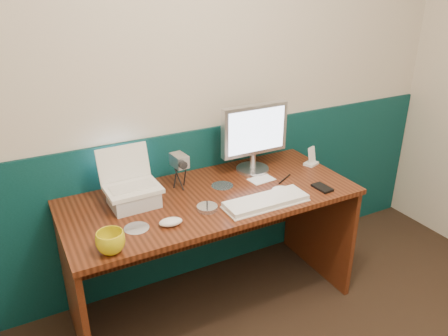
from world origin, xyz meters
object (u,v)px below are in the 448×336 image
laptop (131,171)px  mug (111,242)px  monitor (253,138)px  keyboard (266,202)px  camcorder (180,173)px  desk (212,252)px

laptop → mug: 0.45m
laptop → monitor: size_ratio=0.65×
keyboard → camcorder: (-0.32, 0.39, 0.08)m
laptop → keyboard: size_ratio=0.61×
laptop → mug: laptop is taller
camcorder → monitor: bearing=-4.3°
laptop → desk: bearing=-13.5°
desk → keyboard: 0.50m
laptop → camcorder: size_ratio=1.45×
monitor → mug: bearing=-155.3°
laptop → keyboard: (0.61, -0.31, -0.18)m
camcorder → desk: bearing=-59.9°
mug → camcorder: (0.50, 0.44, 0.04)m
monitor → keyboard: bearing=-111.6°
desk → mug: (-0.62, -0.28, 0.43)m
laptop → camcorder: bearing=12.4°
keyboard → camcorder: size_ratio=2.39×
desk → keyboard: keyboard is taller
desk → mug: mug is taller
mug → monitor: bearing=24.5°
keyboard → desk: bearing=132.6°
monitor → keyboard: (-0.16, -0.40, -0.20)m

